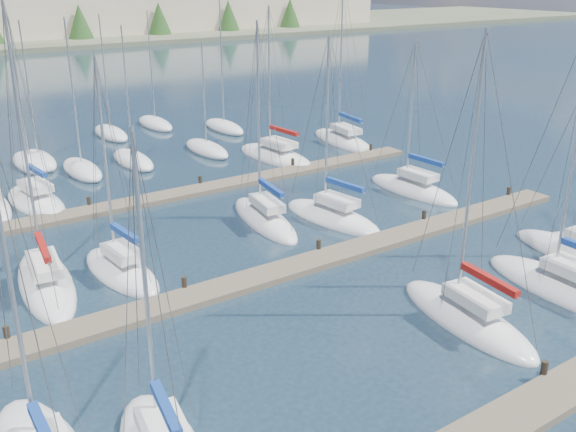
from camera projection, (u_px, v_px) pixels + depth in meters
ground at (36, 121)px, 66.00m from camera, size 400.00×400.00×0.00m
dock_near at (492, 431)px, 21.24m from camera, size 44.00×1.93×1.10m
dock_mid at (265, 276)px, 32.03m from camera, size 44.00×1.93×1.10m
dock_far at (153, 199)px, 42.83m from camera, size 44.00×1.93×1.10m
sailboat_q at (275, 156)px, 52.74m from camera, size 3.74×9.03×12.71m
sailboat_e at (567, 289)px, 30.63m from camera, size 3.17×9.03×14.09m
sailboat_j at (121, 271)px, 32.49m from camera, size 2.95×6.93×11.65m
sailboat_d at (467, 318)px, 28.07m from camera, size 3.40×8.22×13.13m
sailboat_i at (46, 283)px, 31.25m from camera, size 3.52×8.96×14.22m
sailboat_r at (343, 141)px, 57.52m from camera, size 3.94×9.45×14.84m
sailboat_l at (332, 217)px, 39.64m from camera, size 3.50×7.95×11.82m
sailboat_o at (36, 201)px, 42.35m from camera, size 3.49×7.75×14.11m
sailboat_m at (413, 189)px, 44.66m from camera, size 2.76×7.88×11.04m
sailboat_k at (265, 219)px, 39.29m from camera, size 3.49×8.45×12.59m
distant_boats at (33, 160)px, 51.09m from camera, size 36.93×20.75×13.30m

